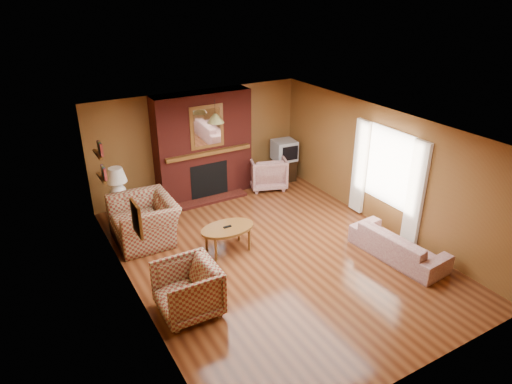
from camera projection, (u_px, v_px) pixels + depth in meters
floor at (273, 254)px, 8.36m from camera, size 6.50×6.50×0.00m
ceiling at (276, 128)px, 7.35m from camera, size 6.50×6.50×0.00m
wall_back at (199, 142)px, 10.40m from camera, size 6.50×0.00×6.50m
wall_front at (423, 299)px, 5.31m from camera, size 6.50×0.00×6.50m
wall_left at (131, 232)px, 6.72m from camera, size 0.00×6.50×6.50m
wall_right at (382, 168)px, 8.99m from camera, size 0.00×6.50×6.50m
fireplace at (204, 147)px, 10.20m from camera, size 2.20×0.82×2.40m
window_right at (387, 175)px, 8.84m from camera, size 0.10×1.85×2.00m
bookshelf at (101, 161)px, 8.04m from camera, size 0.09×0.55×0.71m
botanical_print at (137, 219)px, 6.35m from camera, size 0.05×0.40×0.50m
pendant_light at (215, 118)px, 9.32m from camera, size 0.36×0.36×0.48m
plaid_loveseat at (144, 220)px, 8.67m from camera, size 1.14×1.30×0.83m
plaid_armchair at (187, 290)px, 6.75m from camera, size 0.91×0.88×0.81m
floral_sofa at (399, 244)px, 8.18m from camera, size 0.86×1.85×0.52m
floral_armchair at (267, 172)px, 10.92m from camera, size 1.08×1.09×0.79m
coffee_table at (227, 230)px, 8.32m from camera, size 1.02×0.63×0.50m
side_table at (121, 213)px, 9.20m from camera, size 0.47×0.47×0.60m
table_lamp at (117, 182)px, 8.92m from camera, size 0.41×0.41×0.68m
tv_stand at (284, 170)px, 11.37m from camera, size 0.53×0.49×0.54m
crt_tv at (284, 150)px, 11.15m from camera, size 0.59×0.58×0.49m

